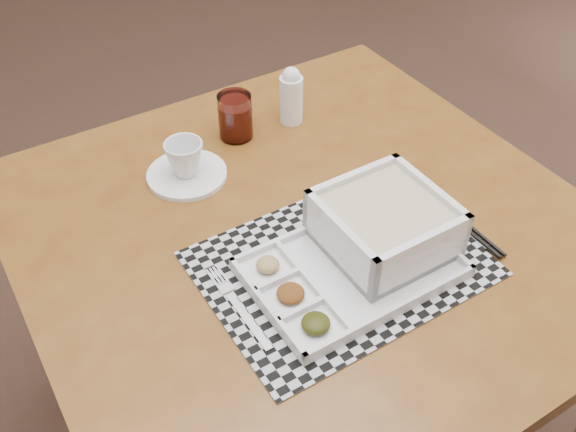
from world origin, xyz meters
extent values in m
plane|color=#321F19|center=(0.00, 0.00, 0.00)|extent=(5.00, 5.00, 0.00)
cube|color=#562B0F|center=(-0.07, -0.52, 0.69)|extent=(0.98, 0.98, 0.04)
cylinder|color=#562B0F|center=(-0.51, -0.11, 0.33)|extent=(0.05, 0.05, 0.67)
cylinder|color=#562B0F|center=(0.34, -0.08, 0.33)|extent=(0.05, 0.05, 0.67)
cube|color=#562B0F|center=(-0.05, -0.93, 0.63)|extent=(0.81, 0.06, 0.08)
cube|color=#562B0F|center=(-0.08, -0.12, 0.63)|extent=(0.81, 0.06, 0.08)
cube|color=#562B0F|center=(-0.47, -0.54, 0.63)|extent=(0.06, 0.81, 0.08)
cube|color=#562B0F|center=(0.34, -0.50, 0.63)|extent=(0.06, 0.81, 0.08)
cube|color=#A6A6AE|center=(-0.07, -0.63, 0.71)|extent=(0.45, 0.34, 0.00)
cube|color=silver|center=(-0.07, -0.65, 0.72)|extent=(0.33, 0.23, 0.01)
cube|color=silver|center=(-0.07, -0.55, 0.73)|extent=(0.32, 0.02, 0.01)
cube|color=silver|center=(-0.06, -0.76, 0.73)|extent=(0.32, 0.02, 0.01)
cube|color=silver|center=(-0.22, -0.66, 0.73)|extent=(0.02, 0.22, 0.01)
cube|color=silver|center=(0.09, -0.65, 0.73)|extent=(0.02, 0.22, 0.01)
cube|color=silver|center=(-0.14, -0.66, 0.73)|extent=(0.02, 0.20, 0.01)
cube|color=silver|center=(-0.18, -0.69, 0.73)|extent=(0.08, 0.01, 0.01)
cube|color=silver|center=(-0.19, -0.63, 0.73)|extent=(0.08, 0.01, 0.01)
ellipsoid|color=black|center=(-0.18, -0.73, 0.73)|extent=(0.04, 0.04, 0.02)
ellipsoid|color=#47230B|center=(-0.18, -0.66, 0.73)|extent=(0.04, 0.04, 0.02)
ellipsoid|color=olive|center=(-0.18, -0.59, 0.73)|extent=(0.04, 0.04, 0.02)
cube|color=silver|center=(0.01, -0.63, 0.73)|extent=(0.20, 0.20, 0.01)
cube|color=silver|center=(0.00, -0.54, 0.76)|extent=(0.19, 0.02, 0.09)
cube|color=silver|center=(0.01, -0.72, 0.76)|extent=(0.19, 0.02, 0.09)
cube|color=silver|center=(-0.08, -0.64, 0.76)|extent=(0.02, 0.19, 0.09)
cube|color=silver|center=(0.10, -0.63, 0.76)|extent=(0.02, 0.19, 0.09)
cube|color=#C0B38E|center=(0.01, -0.63, 0.76)|extent=(0.17, 0.17, 0.08)
cube|color=silver|center=(-0.25, -0.66, 0.71)|extent=(0.02, 0.12, 0.00)
cube|color=silver|center=(-0.26, -0.59, 0.71)|extent=(0.02, 0.02, 0.00)
cube|color=silver|center=(-0.27, -0.56, 0.71)|extent=(0.01, 0.04, 0.00)
cube|color=silver|center=(-0.26, -0.56, 0.71)|extent=(0.01, 0.04, 0.00)
cube|color=silver|center=(-0.25, -0.56, 0.71)|extent=(0.01, 0.04, 0.00)
cube|color=silver|center=(-0.25, -0.56, 0.71)|extent=(0.01, 0.04, 0.00)
cube|color=silver|center=(0.16, -0.66, 0.71)|extent=(0.01, 0.12, 0.00)
ellipsoid|color=silver|center=(0.15, -0.57, 0.71)|extent=(0.04, 0.06, 0.01)
cylinder|color=black|center=(0.15, -0.63, 0.71)|extent=(0.02, 0.24, 0.01)
cylinder|color=black|center=(0.16, -0.63, 0.71)|extent=(0.02, 0.24, 0.01)
cylinder|color=silver|center=(-0.20, -0.30, 0.71)|extent=(0.15, 0.15, 0.01)
imported|color=silver|center=(-0.20, -0.30, 0.75)|extent=(0.08, 0.08, 0.07)
cylinder|color=white|center=(-0.06, -0.23, 0.75)|extent=(0.07, 0.07, 0.09)
cylinder|color=#450905|center=(-0.06, -0.23, 0.74)|extent=(0.06, 0.06, 0.07)
cylinder|color=silver|center=(0.06, -0.23, 0.76)|extent=(0.05, 0.05, 0.10)
sphere|color=silver|center=(0.06, -0.23, 0.81)|extent=(0.04, 0.04, 0.04)
camera|label=1|loc=(-0.50, -1.21, 1.46)|focal=40.00mm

